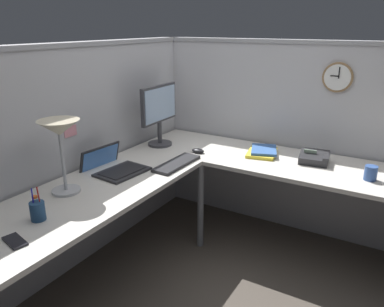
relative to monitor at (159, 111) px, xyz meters
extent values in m
plane|color=#4C443D|center=(-0.32, -0.64, -1.02)|extent=(6.80, 6.80, 0.00)
cube|color=#B2B2B7|center=(-0.68, 0.23, -0.25)|extent=(2.57, 0.10, 1.55)
cube|color=#939399|center=(-0.68, 0.23, 0.54)|extent=(2.57, 0.12, 0.03)
cube|color=#B2B2B7|center=(0.55, -0.90, -0.25)|extent=(0.10, 2.37, 1.55)
cube|color=#939399|center=(0.55, -0.90, 0.54)|extent=(0.12, 2.37, 0.03)
cube|color=beige|center=(-0.69, -0.17, -0.31)|extent=(2.35, 0.66, 0.03)
cube|color=beige|center=(0.15, -1.24, -0.31)|extent=(0.66, 1.49, 0.03)
cylinder|color=slate|center=(-0.16, -0.48, -0.67)|extent=(0.05, 0.05, 0.70)
cylinder|color=#38383D|center=(0.00, 0.00, -0.28)|extent=(0.20, 0.20, 0.02)
cylinder|color=#38383D|center=(0.00, 0.00, -0.18)|extent=(0.04, 0.04, 0.20)
cube|color=#38383D|center=(0.00, 0.00, 0.06)|extent=(0.46, 0.04, 0.30)
cube|color=#99B2D1|center=(0.00, -0.02, 0.06)|extent=(0.42, 0.02, 0.26)
cube|color=#232326|center=(-0.65, -0.14, -0.29)|extent=(0.36, 0.27, 0.02)
cube|color=black|center=(-0.65, -0.14, -0.28)|extent=(0.31, 0.21, 0.00)
cube|color=#232326|center=(-0.63, 0.08, -0.25)|extent=(0.34, 0.10, 0.22)
cube|color=#4C84D8|center=(-0.63, 0.07, -0.25)|extent=(0.31, 0.08, 0.18)
cube|color=#232326|center=(-0.33, -0.38, -0.28)|extent=(0.43, 0.15, 0.02)
ellipsoid|color=black|center=(-0.02, -0.38, -0.28)|extent=(0.06, 0.10, 0.03)
cylinder|color=#B7BABF|center=(-1.06, -0.05, -0.29)|extent=(0.17, 0.17, 0.02)
cylinder|color=#B7BABF|center=(-1.06, -0.05, -0.09)|extent=(0.02, 0.02, 0.38)
cone|color=#B2A88C|center=(-1.06, -0.05, 0.11)|extent=(0.24, 0.24, 0.09)
cylinder|color=navy|center=(-1.37, -0.20, -0.24)|extent=(0.08, 0.08, 0.10)
cylinder|color=#1E1EB2|center=(-1.39, -0.19, -0.18)|extent=(0.01, 0.01, 0.13)
cylinder|color=#B21E1E|center=(-1.36, -0.20, -0.18)|extent=(0.01, 0.02, 0.13)
cylinder|color=#D8591E|center=(-1.37, -0.18, -0.17)|extent=(0.03, 0.03, 0.01)
cube|color=black|center=(-1.57, -0.28, -0.29)|extent=(0.10, 0.16, 0.01)
cube|color=#232326|center=(0.21, -1.22, -0.26)|extent=(0.21, 0.22, 0.10)
cube|color=#8CA58C|center=(0.21, -1.19, -0.22)|extent=(0.02, 0.09, 0.04)
cube|color=#232326|center=(0.22, -1.30, -0.24)|extent=(0.19, 0.06, 0.04)
cube|color=yellow|center=(0.20, -0.82, -0.28)|extent=(0.32, 0.26, 0.02)
cube|color=#335999|center=(0.22, -0.83, -0.26)|extent=(0.31, 0.27, 0.02)
cylinder|color=#2D4C8C|center=(0.07, -1.61, -0.25)|extent=(0.08, 0.08, 0.10)
cylinder|color=olive|center=(0.50, -1.26, 0.30)|extent=(0.03, 0.22, 0.22)
cylinder|color=white|center=(0.49, -1.26, 0.30)|extent=(0.00, 0.19, 0.19)
cube|color=black|center=(0.48, -1.24, 0.31)|extent=(0.00, 0.06, 0.01)
cube|color=black|center=(0.48, -1.27, 0.33)|extent=(0.00, 0.01, 0.08)
cube|color=pink|center=(-0.78, 0.18, -0.01)|extent=(0.11, 0.00, 0.07)
camera|label=1|loc=(-2.47, -1.76, 0.67)|focal=35.34mm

